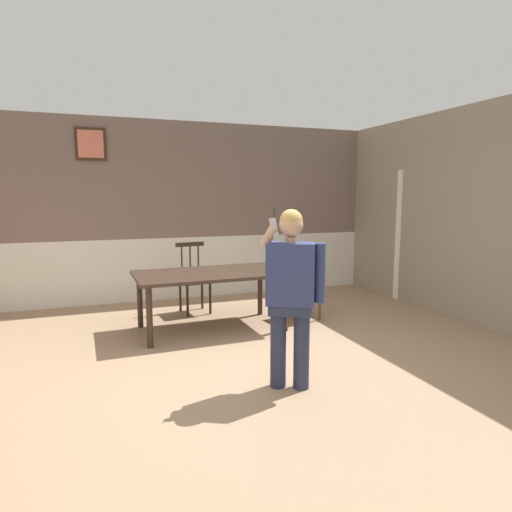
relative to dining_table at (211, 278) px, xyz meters
The scene contains 7 objects.
ground_plane 1.48m from the dining_table, 88.71° to the right, with size 7.28×7.28×0.00m, color #9E7F60.
room_back_partition 2.03m from the dining_table, 89.23° to the left, with size 6.62×0.17×2.87m.
room_right_partition 3.67m from the dining_table, 21.48° to the right, with size 0.13×6.45×2.87m.
dining_table is the anchor object (origin of this frame).
chair_near_window 1.34m from the dining_table, ahead, with size 0.49×0.49×1.05m.
chair_by_doorway 0.92m from the dining_table, 91.79° to the left, with size 0.47×0.47×1.01m.
person_figure 1.95m from the dining_table, 83.56° to the right, with size 0.52×0.39×1.59m.
Camera 1 is at (-1.40, -4.01, 1.70)m, focal length 30.99 mm.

